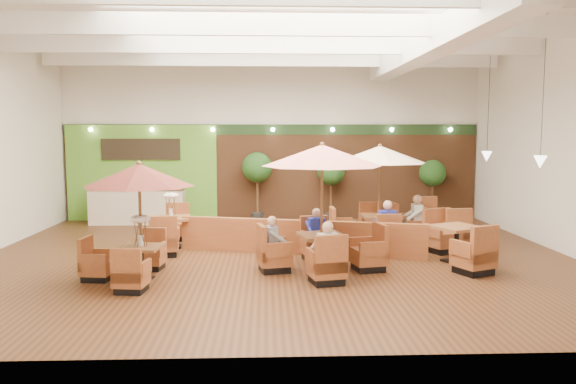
{
  "coord_description": "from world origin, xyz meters",
  "views": [
    {
      "loc": [
        -0.24,
        -13.11,
        2.93
      ],
      "look_at": [
        0.3,
        0.5,
        1.5
      ],
      "focal_mm": 35.0,
      "sensor_mm": 36.0,
      "label": 1
    }
  ],
  "objects_px": {
    "table_5": "(429,226)",
    "diner_0": "(327,246)",
    "table_2": "(379,176)",
    "table_4": "(456,245)",
    "booth_divider": "(300,237)",
    "table_1": "(322,184)",
    "diner_1": "(317,229)",
    "diner_2": "(274,237)",
    "table_0": "(137,195)",
    "topiary_0": "(257,170)",
    "topiary_1": "(331,174)",
    "diner_3": "(387,221)",
    "topiary_2": "(432,176)",
    "diner_4": "(415,214)",
    "table_3": "(171,228)",
    "service_counter": "(138,206)"
  },
  "relations": [
    {
      "from": "table_5",
      "to": "diner_0",
      "type": "relative_size",
      "value": 3.72
    },
    {
      "from": "table_2",
      "to": "table_4",
      "type": "bearing_deg",
      "value": -59.72
    },
    {
      "from": "booth_divider",
      "to": "table_1",
      "type": "bearing_deg",
      "value": -63.51
    },
    {
      "from": "diner_1",
      "to": "diner_2",
      "type": "xyz_separation_m",
      "value": [
        -1.01,
        -1.01,
        -0.01
      ]
    },
    {
      "from": "table_0",
      "to": "diner_0",
      "type": "relative_size",
      "value": 3.07
    },
    {
      "from": "table_5",
      "to": "topiary_0",
      "type": "relative_size",
      "value": 1.25
    },
    {
      "from": "topiary_1",
      "to": "table_5",
      "type": "bearing_deg",
      "value": -55.36
    },
    {
      "from": "booth_divider",
      "to": "table_1",
      "type": "relative_size",
      "value": 2.17
    },
    {
      "from": "topiary_0",
      "to": "diner_3",
      "type": "height_order",
      "value": "topiary_0"
    },
    {
      "from": "topiary_1",
      "to": "topiary_2",
      "type": "relative_size",
      "value": 1.04
    },
    {
      "from": "booth_divider",
      "to": "topiary_0",
      "type": "height_order",
      "value": "topiary_0"
    },
    {
      "from": "topiary_2",
      "to": "diner_3",
      "type": "bearing_deg",
      "value": -118.29
    },
    {
      "from": "table_1",
      "to": "table_2",
      "type": "distance_m",
      "value": 3.45
    },
    {
      "from": "diner_4",
      "to": "table_3",
      "type": "bearing_deg",
      "value": 95.16
    },
    {
      "from": "topiary_0",
      "to": "diner_4",
      "type": "xyz_separation_m",
      "value": [
        4.25,
        -3.77,
        -0.94
      ]
    },
    {
      "from": "table_2",
      "to": "topiary_0",
      "type": "height_order",
      "value": "table_2"
    },
    {
      "from": "diner_0",
      "to": "diner_1",
      "type": "xyz_separation_m",
      "value": [
        0.0,
        2.01,
        -0.01
      ]
    },
    {
      "from": "table_2",
      "to": "table_3",
      "type": "xyz_separation_m",
      "value": [
        -5.43,
        -0.3,
        -1.31
      ]
    },
    {
      "from": "diner_4",
      "to": "diner_2",
      "type": "bearing_deg",
      "value": 130.2
    },
    {
      "from": "booth_divider",
      "to": "topiary_0",
      "type": "xyz_separation_m",
      "value": [
        -1.11,
        5.01,
        1.3
      ]
    },
    {
      "from": "table_0",
      "to": "table_2",
      "type": "height_order",
      "value": "table_2"
    },
    {
      "from": "table_0",
      "to": "topiary_1",
      "type": "bearing_deg",
      "value": 64.01
    },
    {
      "from": "topiary_2",
      "to": "diner_3",
      "type": "height_order",
      "value": "topiary_2"
    },
    {
      "from": "topiary_2",
      "to": "diner_0",
      "type": "distance_m",
      "value": 8.89
    },
    {
      "from": "table_1",
      "to": "table_4",
      "type": "relative_size",
      "value": 0.92
    },
    {
      "from": "topiary_0",
      "to": "diner_4",
      "type": "relative_size",
      "value": 2.73
    },
    {
      "from": "diner_0",
      "to": "table_3",
      "type": "bearing_deg",
      "value": 119.73
    },
    {
      "from": "service_counter",
      "to": "diner_1",
      "type": "distance_m",
      "value": 7.66
    },
    {
      "from": "service_counter",
      "to": "topiary_1",
      "type": "height_order",
      "value": "topiary_1"
    },
    {
      "from": "table_5",
      "to": "diner_1",
      "type": "height_order",
      "value": "diner_1"
    },
    {
      "from": "diner_1",
      "to": "diner_3",
      "type": "bearing_deg",
      "value": -169.37
    },
    {
      "from": "table_0",
      "to": "topiary_1",
      "type": "height_order",
      "value": "table_0"
    },
    {
      "from": "table_1",
      "to": "diner_0",
      "type": "height_order",
      "value": "table_1"
    },
    {
      "from": "topiary_1",
      "to": "topiary_2",
      "type": "distance_m",
      "value": 3.4
    },
    {
      "from": "diner_1",
      "to": "table_1",
      "type": "bearing_deg",
      "value": 72.95
    },
    {
      "from": "table_2",
      "to": "topiary_1",
      "type": "distance_m",
      "value": 3.87
    },
    {
      "from": "table_4",
      "to": "diner_0",
      "type": "height_order",
      "value": "diner_0"
    },
    {
      "from": "table_4",
      "to": "topiary_0",
      "type": "height_order",
      "value": "topiary_0"
    },
    {
      "from": "table_5",
      "to": "table_3",
      "type": "bearing_deg",
      "value": 178.21
    },
    {
      "from": "table_2",
      "to": "diner_3",
      "type": "xyz_separation_m",
      "value": [
        -0.0,
        -0.97,
        -1.04
      ]
    },
    {
      "from": "table_0",
      "to": "diner_1",
      "type": "relative_size",
      "value": 3.19
    },
    {
      "from": "table_4",
      "to": "diner_0",
      "type": "xyz_separation_m",
      "value": [
        -3.15,
        -1.69,
        0.35
      ]
    },
    {
      "from": "table_2",
      "to": "diner_2",
      "type": "bearing_deg",
      "value": -134.37
    },
    {
      "from": "table_3",
      "to": "diner_3",
      "type": "distance_m",
      "value": 5.48
    },
    {
      "from": "table_5",
      "to": "diner_4",
      "type": "distance_m",
      "value": 0.75
    },
    {
      "from": "table_0",
      "to": "diner_2",
      "type": "distance_m",
      "value": 2.95
    },
    {
      "from": "booth_divider",
      "to": "table_3",
      "type": "height_order",
      "value": "table_3"
    },
    {
      "from": "diner_2",
      "to": "diner_3",
      "type": "xyz_separation_m",
      "value": [
        2.82,
        1.96,
        0.03
      ]
    },
    {
      "from": "topiary_2",
      "to": "diner_4",
      "type": "xyz_separation_m",
      "value": [
        -1.58,
        -3.77,
        -0.75
      ]
    },
    {
      "from": "table_5",
      "to": "topiary_0",
      "type": "height_order",
      "value": "topiary_0"
    }
  ]
}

